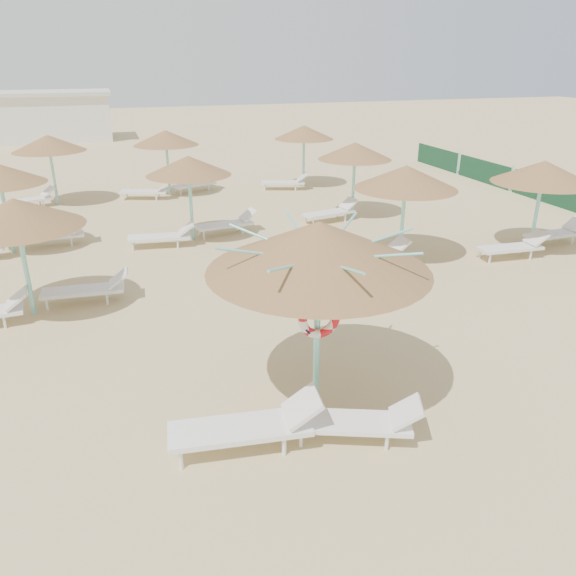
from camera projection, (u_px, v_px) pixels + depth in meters
name	position (u px, v px, depth m)	size (l,w,h in m)	color
ground	(298.00, 391.00, 10.00)	(120.00, 120.00, 0.00)	tan
main_palapa	(319.00, 247.00, 8.69)	(3.57, 3.57, 3.20)	#7DD9D1
lounger_main_a	(250.00, 425.00, 8.41)	(2.36, 0.94, 0.83)	white
lounger_main_b	(360.00, 421.00, 8.62)	(2.04, 1.27, 0.71)	white
palapa_field	(235.00, 162.00, 18.19)	(19.27, 13.75, 2.72)	#7DD9D1
service_hut	(49.00, 116.00, 38.35)	(8.40, 4.40, 3.25)	silver
windbreak_fence	(546.00, 190.00, 22.55)	(0.08, 19.84, 1.10)	#1A4F2D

